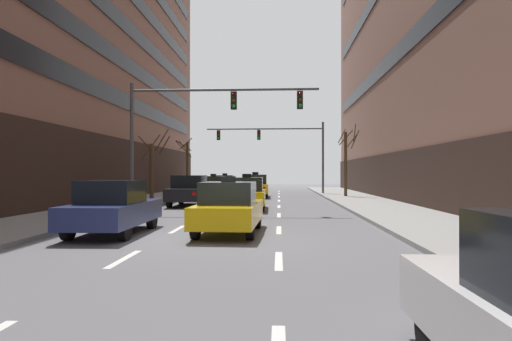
# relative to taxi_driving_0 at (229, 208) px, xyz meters

# --- Properties ---
(ground_plane) EXTENTS (120.00, 120.00, 0.00)m
(ground_plane) POSITION_rel_taxi_driving_0_xyz_m (-0.15, -1.10, -0.78)
(ground_plane) COLOR slate
(sidewalk_right) EXTENTS (3.97, 80.00, 0.14)m
(sidewalk_right) POSITION_rel_taxi_driving_0_xyz_m (6.85, -1.10, -0.71)
(sidewalk_right) COLOR gray
(sidewalk_right) RESTS_ON ground
(lane_stripe_l1_s3) EXTENTS (0.16, 2.00, 0.01)m
(lane_stripe_l1_s3) POSITION_rel_taxi_driving_0_xyz_m (-1.81, -4.10, -0.78)
(lane_stripe_l1_s3) COLOR silver
(lane_stripe_l1_s3) RESTS_ON ground
(lane_stripe_l1_s4) EXTENTS (0.16, 2.00, 0.01)m
(lane_stripe_l1_s4) POSITION_rel_taxi_driving_0_xyz_m (-1.81, 0.90, -0.78)
(lane_stripe_l1_s4) COLOR silver
(lane_stripe_l1_s4) RESTS_ON ground
(lane_stripe_l1_s5) EXTENTS (0.16, 2.00, 0.01)m
(lane_stripe_l1_s5) POSITION_rel_taxi_driving_0_xyz_m (-1.81, 5.90, -0.78)
(lane_stripe_l1_s5) COLOR silver
(lane_stripe_l1_s5) RESTS_ON ground
(lane_stripe_l1_s6) EXTENTS (0.16, 2.00, 0.01)m
(lane_stripe_l1_s6) POSITION_rel_taxi_driving_0_xyz_m (-1.81, 10.90, -0.78)
(lane_stripe_l1_s6) COLOR silver
(lane_stripe_l1_s6) RESTS_ON ground
(lane_stripe_l1_s7) EXTENTS (0.16, 2.00, 0.01)m
(lane_stripe_l1_s7) POSITION_rel_taxi_driving_0_xyz_m (-1.81, 15.90, -0.78)
(lane_stripe_l1_s7) COLOR silver
(lane_stripe_l1_s7) RESTS_ON ground
(lane_stripe_l1_s8) EXTENTS (0.16, 2.00, 0.01)m
(lane_stripe_l1_s8) POSITION_rel_taxi_driving_0_xyz_m (-1.81, 20.90, -0.78)
(lane_stripe_l1_s8) COLOR silver
(lane_stripe_l1_s8) RESTS_ON ground
(lane_stripe_l1_s9) EXTENTS (0.16, 2.00, 0.01)m
(lane_stripe_l1_s9) POSITION_rel_taxi_driving_0_xyz_m (-1.81, 25.90, -0.78)
(lane_stripe_l1_s9) COLOR silver
(lane_stripe_l1_s9) RESTS_ON ground
(lane_stripe_l1_s10) EXTENTS (0.16, 2.00, 0.01)m
(lane_stripe_l1_s10) POSITION_rel_taxi_driving_0_xyz_m (-1.81, 30.90, -0.78)
(lane_stripe_l1_s10) COLOR silver
(lane_stripe_l1_s10) RESTS_ON ground
(lane_stripe_l2_s3) EXTENTS (0.16, 2.00, 0.01)m
(lane_stripe_l2_s3) POSITION_rel_taxi_driving_0_xyz_m (1.52, -4.10, -0.78)
(lane_stripe_l2_s3) COLOR silver
(lane_stripe_l2_s3) RESTS_ON ground
(lane_stripe_l2_s4) EXTENTS (0.16, 2.00, 0.01)m
(lane_stripe_l2_s4) POSITION_rel_taxi_driving_0_xyz_m (1.52, 0.90, -0.78)
(lane_stripe_l2_s4) COLOR silver
(lane_stripe_l2_s4) RESTS_ON ground
(lane_stripe_l2_s5) EXTENTS (0.16, 2.00, 0.01)m
(lane_stripe_l2_s5) POSITION_rel_taxi_driving_0_xyz_m (1.52, 5.90, -0.78)
(lane_stripe_l2_s5) COLOR silver
(lane_stripe_l2_s5) RESTS_ON ground
(lane_stripe_l2_s6) EXTENTS (0.16, 2.00, 0.01)m
(lane_stripe_l2_s6) POSITION_rel_taxi_driving_0_xyz_m (1.52, 10.90, -0.78)
(lane_stripe_l2_s6) COLOR silver
(lane_stripe_l2_s6) RESTS_ON ground
(lane_stripe_l2_s7) EXTENTS (0.16, 2.00, 0.01)m
(lane_stripe_l2_s7) POSITION_rel_taxi_driving_0_xyz_m (1.52, 15.90, -0.78)
(lane_stripe_l2_s7) COLOR silver
(lane_stripe_l2_s7) RESTS_ON ground
(lane_stripe_l2_s8) EXTENTS (0.16, 2.00, 0.01)m
(lane_stripe_l2_s8) POSITION_rel_taxi_driving_0_xyz_m (1.52, 20.90, -0.78)
(lane_stripe_l2_s8) COLOR silver
(lane_stripe_l2_s8) RESTS_ON ground
(lane_stripe_l2_s9) EXTENTS (0.16, 2.00, 0.01)m
(lane_stripe_l2_s9) POSITION_rel_taxi_driving_0_xyz_m (1.52, 25.90, -0.78)
(lane_stripe_l2_s9) COLOR silver
(lane_stripe_l2_s9) RESTS_ON ground
(lane_stripe_l2_s10) EXTENTS (0.16, 2.00, 0.01)m
(lane_stripe_l2_s10) POSITION_rel_taxi_driving_0_xyz_m (1.52, 30.90, -0.78)
(lane_stripe_l2_s10) COLOR silver
(lane_stripe_l2_s10) RESTS_ON ground
(taxi_driving_0) EXTENTS (1.90, 4.28, 1.76)m
(taxi_driving_0) POSITION_rel_taxi_driving_0_xyz_m (0.00, 0.00, 0.00)
(taxi_driving_0) COLOR black
(taxi_driving_0) RESTS_ON ground
(car_driving_1) EXTENTS (1.93, 4.59, 1.72)m
(car_driving_1) POSITION_rel_taxi_driving_0_xyz_m (-3.49, 11.18, 0.06)
(car_driving_1) COLOR black
(car_driving_1) RESTS_ON ground
(taxi_driving_2) EXTENTS (2.03, 4.64, 1.91)m
(taxi_driving_2) POSITION_rel_taxi_driving_0_xyz_m (-0.25, 19.75, 0.07)
(taxi_driving_2) COLOR black
(taxi_driving_2) RESTS_ON ground
(taxi_driving_3) EXTENTS (1.91, 4.32, 1.78)m
(taxi_driving_3) POSITION_rel_taxi_driving_0_xyz_m (-3.60, 20.89, 0.01)
(taxi_driving_3) COLOR black
(taxi_driving_3) RESTS_ON ground
(taxi_driving_4) EXTENTS (1.90, 4.38, 1.81)m
(taxi_driving_4) POSITION_rel_taxi_driving_0_xyz_m (-0.09, 8.70, 0.02)
(taxi_driving_4) COLOR black
(taxi_driving_4) RESTS_ON ground
(car_driving_5) EXTENTS (1.85, 4.37, 1.63)m
(car_driving_5) POSITION_rel_taxi_driving_0_xyz_m (-3.49, -0.34, 0.02)
(car_driving_5) COLOR black
(car_driving_5) RESTS_ON ground
(taxi_driving_6) EXTENTS (1.91, 4.38, 1.80)m
(taxi_driving_6) POSITION_rel_taxi_driving_0_xyz_m (-3.58, 28.15, 0.02)
(taxi_driving_6) COLOR black
(taxi_driving_6) RESTS_ON ground
(traffic_signal_0) EXTENTS (9.05, 0.35, 6.03)m
(traffic_signal_0) POSITION_rel_taxi_driving_0_xyz_m (-2.33, 7.43, 3.76)
(traffic_signal_0) COLOR #4C4C51
(traffic_signal_0) RESTS_ON sidewalk_left
(traffic_signal_1) EXTENTS (10.02, 0.35, 6.04)m
(traffic_signal_1) POSITION_rel_taxi_driving_0_xyz_m (1.65, 24.32, 3.68)
(traffic_signal_1) COLOR #4C4C51
(traffic_signal_1) RESTS_ON sidewalk_right
(street_tree_1) EXTENTS (2.12, 2.10, 4.59)m
(street_tree_1) POSITION_rel_taxi_driving_0_xyz_m (-6.71, 14.89, 1.39)
(street_tree_1) COLOR #4C3823
(street_tree_1) RESTS_ON sidewalk_left
(street_tree_2) EXTENTS (1.51, 1.64, 5.26)m
(street_tree_2) POSITION_rel_taxi_driving_0_xyz_m (6.51, 19.55, 2.00)
(street_tree_2) COLOR #4C3823
(street_tree_2) RESTS_ON sidewalk_right
(street_tree_3) EXTENTS (1.54, 1.79, 4.94)m
(street_tree_3) POSITION_rel_taxi_driving_0_xyz_m (-6.77, 26.05, 1.88)
(street_tree_3) COLOR #4C3823
(street_tree_3) RESTS_ON sidewalk_left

